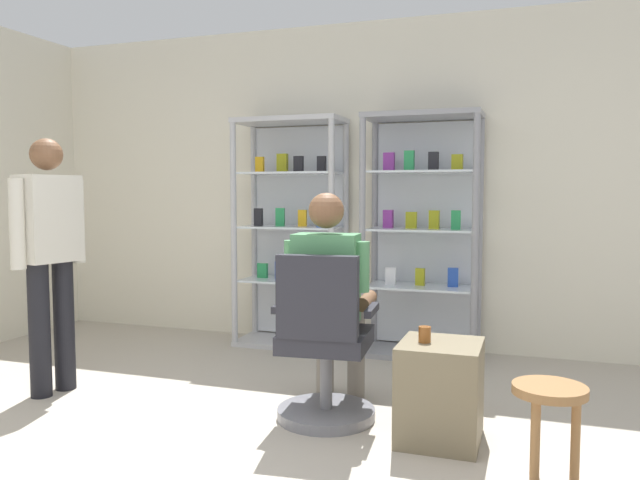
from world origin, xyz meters
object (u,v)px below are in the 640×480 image
display_cabinet_right (423,234)px  storage_crate (440,392)px  office_chair (324,353)px  standing_customer (49,249)px  wooden_stool (549,407)px  seated_shopkeeper (330,292)px  tea_glass (425,334)px  display_cabinet_left (293,231)px

display_cabinet_right → storage_crate: (0.39, -1.72, -0.71)m
office_chair → standing_customer: standing_customer is taller
wooden_stool → seated_shopkeeper: bearing=154.1°
storage_crate → tea_glass: tea_glass is taller
display_cabinet_right → standing_customer: size_ratio=1.17×
seated_shopkeeper → tea_glass: (0.59, -0.23, -0.15)m
storage_crate → tea_glass: (-0.08, -0.02, 0.30)m
storage_crate → display_cabinet_right: bearing=102.7°
standing_customer → display_cabinet_right: bearing=39.8°
display_cabinet_right → wooden_stool: 2.35m
display_cabinet_left → standing_customer: display_cabinet_left is taller
seated_shopkeeper → standing_customer: (-1.80, -0.23, 0.22)m
display_cabinet_left → wooden_stool: size_ratio=4.18×
display_cabinet_right → standing_customer: 2.71m
wooden_stool → storage_crate: bearing=145.2°
standing_customer → display_cabinet_left: bearing=60.5°
display_cabinet_left → storage_crate: bearing=-49.1°
office_chair → seated_shopkeeper: bearing=95.3°
display_cabinet_left → seated_shopkeeper: display_cabinet_left is taller
storage_crate → tea_glass: bearing=-166.8°
display_cabinet_right → office_chair: 1.78m
display_cabinet_right → tea_glass: size_ratio=23.02×
office_chair → storage_crate: size_ratio=1.85×
wooden_stool → office_chair: bearing=160.5°
display_cabinet_left → display_cabinet_right: size_ratio=1.00×
storage_crate → wooden_stool: (0.52, -0.36, 0.10)m
storage_crate → wooden_stool: bearing=-34.8°
display_cabinet_left → standing_customer: bearing=-119.5°
display_cabinet_left → display_cabinet_right: (1.10, 0.00, 0.00)m
display_cabinet_right → office_chair: size_ratio=1.98×
seated_shopkeeper → standing_customer: 1.83m
storage_crate → office_chair: bearing=175.4°
storage_crate → seated_shopkeeper: bearing=162.2°
seated_shopkeeper → office_chair: bearing=-84.7°
tea_glass → display_cabinet_right: bearing=100.0°
display_cabinet_left → standing_customer: size_ratio=1.17×
office_chair → seated_shopkeeper: seated_shopkeeper is taller
tea_glass → wooden_stool: 0.72m
display_cabinet_right → storage_crate: 1.90m
display_cabinet_left → seated_shopkeeper: 1.73m
seated_shopkeeper → tea_glass: size_ratio=15.63×
office_chair → display_cabinet_right: bearing=81.0°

